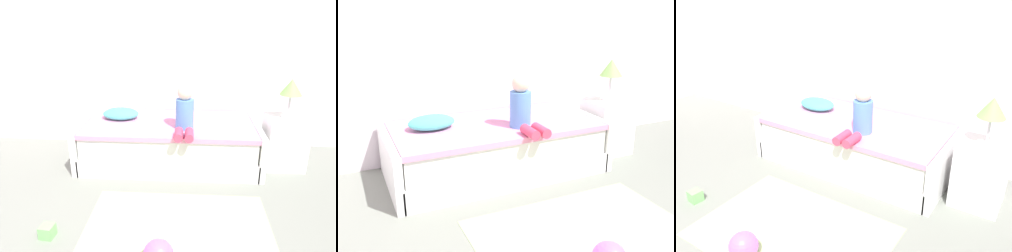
# 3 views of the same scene
# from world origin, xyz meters

# --- Properties ---
(wall_rear) EXTENTS (7.20, 0.10, 2.90)m
(wall_rear) POSITION_xyz_m (0.00, 2.60, 1.45)
(wall_rear) COLOR white
(wall_rear) RESTS_ON ground
(bed) EXTENTS (2.11, 1.00, 0.50)m
(bed) POSITION_xyz_m (0.16, 2.00, 0.25)
(bed) COLOR white
(bed) RESTS_ON ground
(nightstand) EXTENTS (0.44, 0.44, 0.60)m
(nightstand) POSITION_xyz_m (1.51, 1.98, 0.30)
(nightstand) COLOR white
(nightstand) RESTS_ON ground
(table_lamp) EXTENTS (0.24, 0.24, 0.45)m
(table_lamp) POSITION_xyz_m (1.51, 1.98, 0.94)
(table_lamp) COLOR silver
(table_lamp) RESTS_ON nightstand
(child_figure) EXTENTS (0.20, 0.51, 0.50)m
(child_figure) POSITION_xyz_m (0.34, 1.77, 0.70)
(child_figure) COLOR #598CD1
(child_figure) RESTS_ON bed
(pillow) EXTENTS (0.44, 0.30, 0.13)m
(pillow) POSITION_xyz_m (-0.44, 2.10, 0.56)
(pillow) COLOR #4CCCBC
(pillow) RESTS_ON bed
(area_rug) EXTENTS (1.60, 1.10, 0.01)m
(area_rug) POSITION_xyz_m (0.32, 0.70, 0.00)
(area_rug) COLOR #B2D189
(area_rug) RESTS_ON ground
(toy_block) EXTENTS (0.12, 0.12, 0.11)m
(toy_block) POSITION_xyz_m (-0.75, 0.54, 0.05)
(toy_block) COLOR #7FD872
(toy_block) RESTS_ON ground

